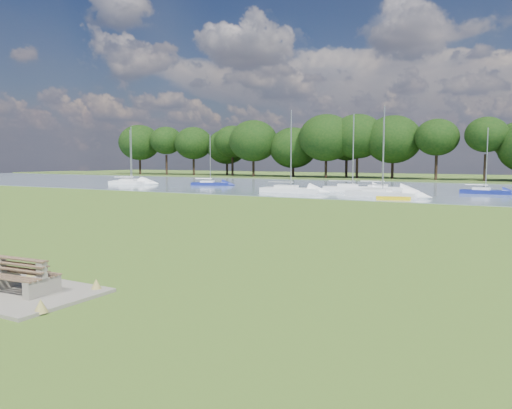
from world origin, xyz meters
The scene contains 15 objects.
ground centered at (0.00, 0.00, 0.00)m, with size 220.00×220.00×0.00m, color #536C25.
river centered at (0.00, 42.00, 0.00)m, with size 220.00×40.00×0.10m, color gray.
far_bank centered at (0.00, 72.00, 0.00)m, with size 220.00×20.00×0.40m, color #4C6626.
concrete_pad centered at (0.00, -14.00, 0.05)m, with size 4.20×3.20×0.10m, color gray.
bench_pair centered at (0.00, -14.00, 0.53)m, with size 2.07×1.32×1.07m.
kayak centered at (1.20, 24.00, 0.21)m, with size 3.14×0.73×0.31m, color yellow.
tree_line centered at (1.21, 68.00, 6.92)m, with size 145.99×9.58×11.60m.
sailboat_0 centered at (-11.51, 28.22, 0.56)m, with size 7.09×2.32×9.29m.
sailboat_1 centered at (-6.18, 34.02, 0.56)m, with size 7.17×3.81×9.07m.
sailboat_2 centered at (7.99, 36.78, 0.47)m, with size 5.19×1.55×7.20m.
sailboat_3 centered at (-0.85, 27.54, 0.54)m, with size 7.85×3.47×9.14m.
sailboat_5 centered at (-27.99, 36.17, 0.46)m, with size 5.62×3.30×7.25m.
sailboat_7 centered at (-40.94, 34.01, 0.51)m, with size 7.17×2.86×8.61m.
sailboat_8 centered at (-2.86, 34.90, 0.56)m, with size 6.48×2.72×8.53m.
sailboat_9 centered at (-40.33, 33.10, 0.50)m, with size 6.64×4.11×8.11m.
Camera 1 is at (12.76, -22.96, 3.93)m, focal length 35.00 mm.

